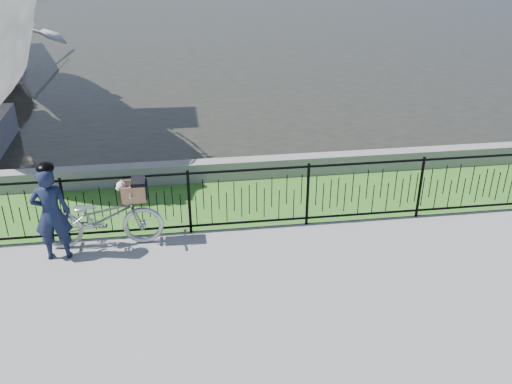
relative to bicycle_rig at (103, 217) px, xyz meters
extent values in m
plane|color=gray|center=(2.39, -1.40, -0.52)|extent=(120.00, 120.00, 0.00)
cube|color=#356921|center=(2.39, 1.20, -0.51)|extent=(60.00, 2.00, 0.01)
cube|color=slate|center=(2.39, 2.20, -0.32)|extent=(60.00, 0.30, 0.40)
imported|color=#A6ACB2|center=(-0.01, 0.00, -0.01)|extent=(1.93, 0.67, 1.01)
cube|color=black|center=(0.53, 0.00, 0.27)|extent=(0.38, 0.18, 0.02)
cube|color=#996A46|center=(0.53, 0.00, 0.27)|extent=(0.39, 0.30, 0.01)
cube|color=#996A46|center=(0.53, 0.14, 0.41)|extent=(0.39, 0.02, 0.29)
cube|color=#996A46|center=(0.53, -0.14, 0.41)|extent=(0.39, 0.02, 0.29)
cube|color=#996A46|center=(0.72, 0.00, 0.41)|extent=(0.02, 0.30, 0.29)
cube|color=#996A46|center=(0.34, 0.00, 0.41)|extent=(0.01, 0.30, 0.29)
cube|color=black|center=(0.61, 0.00, 0.59)|extent=(0.22, 0.31, 0.06)
cube|color=black|center=(0.73, 0.00, 0.44)|extent=(0.02, 0.31, 0.24)
ellipsoid|color=silver|center=(0.51, 0.00, 0.40)|extent=(0.31, 0.22, 0.20)
sphere|color=silver|center=(0.35, -0.02, 0.54)|extent=(0.15, 0.15, 0.15)
sphere|color=silver|center=(0.30, -0.04, 0.51)|extent=(0.07, 0.07, 0.07)
sphere|color=black|center=(0.27, -0.05, 0.51)|extent=(0.02, 0.02, 0.02)
cone|color=olive|center=(0.35, 0.04, 0.60)|extent=(0.06, 0.08, 0.08)
cone|color=olive|center=(0.37, -0.06, 0.60)|extent=(0.06, 0.08, 0.08)
imported|color=black|center=(-0.70, -0.27, 0.26)|extent=(0.59, 0.41, 1.55)
ellipsoid|color=black|center=(-0.70, -0.27, 1.01)|extent=(0.26, 0.29, 0.18)
camera|label=1|loc=(1.35, -8.17, 4.52)|focal=40.00mm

